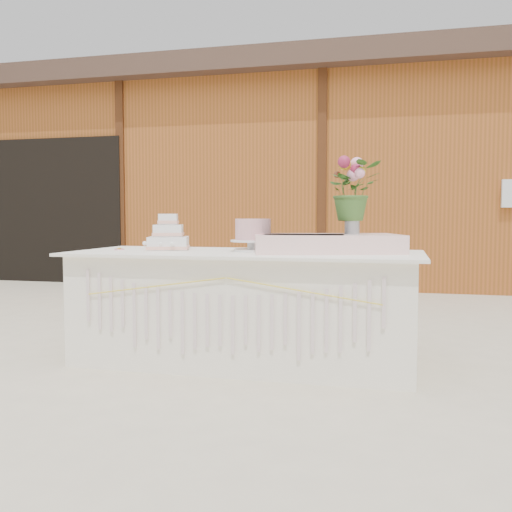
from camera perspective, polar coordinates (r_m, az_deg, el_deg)
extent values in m
plane|color=beige|center=(4.06, -1.05, -10.49)|extent=(80.00, 80.00, 0.00)
cube|color=#994D20|center=(9.86, 8.15, 6.78)|extent=(12.00, 4.00, 3.00)
cube|color=#402D24|center=(10.07, 8.25, 16.20)|extent=(12.60, 4.60, 0.30)
cube|color=black|center=(9.36, -19.90, 4.28)|extent=(2.40, 0.08, 2.20)
cube|color=white|center=(3.98, -1.06, -5.26)|extent=(2.28, 0.88, 0.75)
cube|color=white|center=(3.93, -1.06, 0.29)|extent=(2.40, 1.00, 0.02)
cube|color=white|center=(4.20, -8.74, 1.27)|extent=(0.35, 0.35, 0.10)
cube|color=#FFB6A1|center=(4.20, -8.74, 0.87)|extent=(0.36, 0.36, 0.02)
cube|color=white|center=(4.19, -8.76, 2.52)|extent=(0.25, 0.25, 0.09)
cube|color=#FFB6A1|center=(4.20, -8.75, 2.18)|extent=(0.27, 0.27, 0.02)
cube|color=white|center=(4.19, -8.77, 3.65)|extent=(0.16, 0.16, 0.08)
cube|color=#FFB6A1|center=(4.19, -8.77, 3.38)|extent=(0.18, 0.18, 0.02)
cylinder|color=white|center=(3.97, -0.31, 0.59)|extent=(0.27, 0.27, 0.02)
cylinder|color=white|center=(3.97, -0.31, 1.07)|extent=(0.08, 0.08, 0.05)
cylinder|color=white|center=(3.97, -0.31, 1.54)|extent=(0.32, 0.32, 0.01)
cylinder|color=#EDABB0|center=(3.97, -0.31, 2.69)|extent=(0.25, 0.25, 0.15)
cube|color=#FFCDCD|center=(3.89, 7.04, 1.26)|extent=(1.09, 0.81, 0.12)
cylinder|color=silver|center=(3.93, 9.59, 3.18)|extent=(0.10, 0.10, 0.14)
imported|color=#3C6729|center=(3.94, 9.64, 7.14)|extent=(0.47, 0.45, 0.40)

